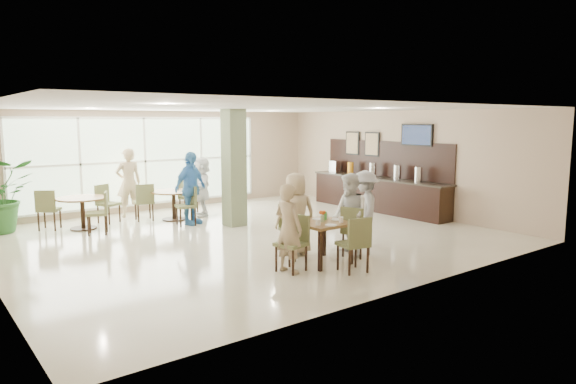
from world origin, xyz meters
TOP-DOWN VIEW (x-y plane):
  - ground at (0.00, 0.00)m, footprint 10.00×10.00m
  - room_shell at (0.00, 0.00)m, footprint 10.00×10.00m
  - window_bank at (-0.50, 4.46)m, footprint 7.00×0.04m
  - column at (0.40, 1.20)m, footprint 0.45×0.45m
  - main_table at (-0.11, -2.62)m, footprint 0.86×0.86m
  - round_table_left at (-2.66, 2.99)m, footprint 1.15×1.15m
  - round_table_right at (-0.47, 2.75)m, footprint 1.13×1.13m
  - chairs_main_table at (-0.08, -2.61)m, footprint 2.14×2.05m
  - chairs_table_left at (-2.60, 2.99)m, footprint 1.99×1.78m
  - chairs_table_right at (-0.49, 2.75)m, footprint 1.87×1.87m
  - tabletop_clutter at (-0.08, -2.63)m, footprint 0.76×0.76m
  - buffet_counter at (4.70, 0.51)m, footprint 0.64×4.70m
  - wall_tv at (4.94, -0.60)m, footprint 0.06×1.00m
  - framed_art_a at (4.95, 1.00)m, footprint 0.05×0.55m
  - framed_art_b at (4.95, 1.80)m, footprint 0.05×0.55m
  - teen_left at (-0.93, -2.69)m, footprint 0.46×0.61m
  - teen_far at (-0.11, -1.85)m, footprint 0.87×0.69m
  - teen_right at (0.60, -2.57)m, footprint 0.78×0.90m
  - teen_standing at (1.44, -2.15)m, footprint 1.09×1.12m
  - adult_a at (-0.39, 1.94)m, footprint 1.20×0.96m
  - adult_b at (0.37, 2.80)m, footprint 1.16×1.58m
  - adult_standing at (-1.23, 3.82)m, footprint 0.71×0.51m

SIDE VIEW (x-z plane):
  - ground at x=0.00m, z-range 0.00..0.00m
  - chairs_main_table at x=-0.08m, z-range 0.00..0.95m
  - chairs_table_left at x=-2.60m, z-range 0.00..0.95m
  - chairs_table_right at x=-0.49m, z-range 0.00..0.95m
  - buffet_counter at x=4.70m, z-range -0.42..1.53m
  - round_table_right at x=-0.47m, z-range 0.20..0.95m
  - round_table_left at x=-2.66m, z-range 0.21..0.96m
  - main_table at x=-0.11m, z-range 0.27..1.02m
  - teen_left at x=-0.93m, z-range 0.00..1.51m
  - teen_standing at x=1.44m, z-range 0.00..1.53m
  - teen_right at x=0.60m, z-range 0.00..1.56m
  - adult_b at x=0.37m, z-range 0.00..1.57m
  - teen_far at x=-0.11m, z-range 0.00..1.57m
  - tabletop_clutter at x=-0.08m, z-range 0.71..0.91m
  - adult_a at x=-0.39m, z-range 0.00..1.79m
  - adult_standing at x=-1.23m, z-range 0.00..1.82m
  - window_bank at x=-0.50m, z-range -2.10..4.90m
  - column at x=0.40m, z-range 0.00..2.80m
  - room_shell at x=0.00m, z-range -3.30..6.70m
  - framed_art_a at x=4.95m, z-range 1.50..2.20m
  - framed_art_b at x=4.95m, z-range 1.50..2.20m
  - wall_tv at x=4.94m, z-range 1.86..2.44m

